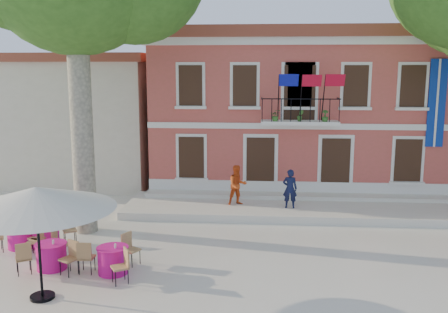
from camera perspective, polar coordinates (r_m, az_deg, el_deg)
ground at (r=16.25m, az=2.53°, el=-10.56°), size 90.00×90.00×0.00m
main_building at (r=25.32m, az=7.94°, el=5.56°), size 13.50×9.59×7.50m
neighbor_west at (r=28.16m, az=-16.36°, el=4.54°), size 9.40×9.40×6.40m
terrace at (r=20.44m, az=8.61°, el=-5.88°), size 14.00×3.40×0.30m
patio_umbrella at (r=13.01m, az=-20.71°, el=-4.53°), size 3.87×3.87×2.88m
pedestrian_navy at (r=19.72m, az=7.55°, el=-3.66°), size 0.58×0.40×1.55m
pedestrian_orange at (r=20.01m, az=1.54°, el=-3.29°), size 0.95×0.86×1.61m
cafe_table_0 at (r=17.52m, az=-22.18°, el=-8.29°), size 1.86×1.70×0.95m
cafe_table_1 at (r=14.67m, az=-12.59°, el=-11.33°), size 1.64×1.87×0.95m
cafe_table_2 at (r=15.45m, az=-19.13°, el=-10.55°), size 1.87×1.64×0.95m
cafe_table_3 at (r=17.31m, az=-19.70°, el=-8.35°), size 1.87×1.63×0.95m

